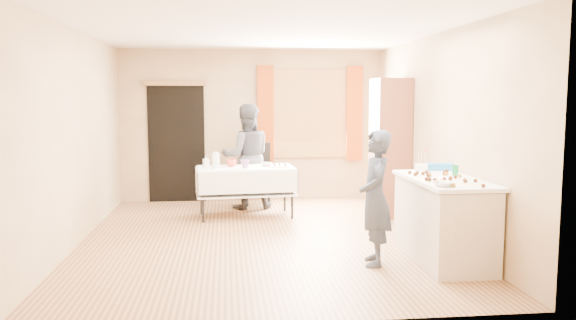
{
  "coord_description": "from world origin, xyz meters",
  "views": [
    {
      "loc": [
        -0.45,
        -6.98,
        1.78
      ],
      "look_at": [
        0.32,
        0.0,
        1.0
      ],
      "focal_mm": 35.0,
      "sensor_mm": 36.0,
      "label": 1
    }
  ],
  "objects": [
    {
      "name": "pastry_tray",
      "position": [
        0.34,
        1.28,
        0.76
      ],
      "size": [
        0.29,
        0.21,
        0.02
      ],
      "primitive_type": "cube",
      "rotation": [
        0.0,
        0.0,
        -0.05
      ],
      "color": "white",
      "rests_on": "party_table"
    },
    {
      "name": "small_bowl",
      "position": [
        0.15,
        1.43,
        0.78
      ],
      "size": [
        0.2,
        0.2,
        0.05
      ],
      "primitive_type": "imported",
      "rotation": [
        0.0,
        0.0,
        0.11
      ],
      "color": "white",
      "rests_on": "party_table"
    },
    {
      "name": "curtain_right",
      "position": [
        1.78,
        2.67,
        1.5
      ],
      "size": [
        0.28,
        0.06,
        1.65
      ],
      "primitive_type": "cube",
      "color": "#A34010",
      "rests_on": "wall_back"
    },
    {
      "name": "blue_basket",
      "position": [
        2.1,
        -0.5,
        0.95
      ],
      "size": [
        0.34,
        0.27,
        0.08
      ],
      "primitive_type": "cube",
      "rotation": [
        0.0,
        0.0,
        -0.24
      ],
      "color": "#2682D2",
      "rests_on": "counter"
    },
    {
      "name": "floor",
      "position": [
        0.0,
        0.0,
        -0.01
      ],
      "size": [
        4.5,
        5.5,
        0.02
      ],
      "primitive_type": "cube",
      "color": "#9E7047",
      "rests_on": "ground"
    },
    {
      "name": "chair",
      "position": [
        0.07,
        2.29,
        0.31
      ],
      "size": [
        0.44,
        0.44,
        1.03
      ],
      "rotation": [
        0.0,
        0.0,
        -0.04
      ],
      "color": "black",
      "rests_on": "floor"
    },
    {
      "name": "girl",
      "position": [
        1.11,
        -1.25,
        0.72
      ],
      "size": [
        0.62,
        0.49,
        1.44
      ],
      "primitive_type": "imported",
      "rotation": [
        0.0,
        0.0,
        -1.71
      ],
      "color": "#283043",
      "rests_on": "floor"
    },
    {
      "name": "bottle",
      "position": [
        -0.76,
        1.44,
        0.84
      ],
      "size": [
        0.13,
        0.13,
        0.17
      ],
      "primitive_type": "imported",
      "rotation": [
        0.0,
        0.0,
        0.4
      ],
      "color": "white",
      "rests_on": "party_table"
    },
    {
      "name": "window_frame",
      "position": [
        1.0,
        2.72,
        1.5
      ],
      "size": [
        1.32,
        0.06,
        1.52
      ],
      "primitive_type": "cube",
      "color": "olive",
      "rests_on": "wall_back"
    },
    {
      "name": "cup_rainbow",
      "position": [
        -0.18,
        1.21,
        0.81
      ],
      "size": [
        0.14,
        0.14,
        0.12
      ],
      "primitive_type": "imported",
      "rotation": [
        0.0,
        0.0,
        -0.04
      ],
      "color": "red",
      "rests_on": "party_table"
    },
    {
      "name": "wall_left",
      "position": [
        -2.26,
        0.0,
        1.3
      ],
      "size": [
        0.02,
        5.5,
        2.6
      ],
      "primitive_type": "cube",
      "color": "tan",
      "rests_on": "floor"
    },
    {
      "name": "wall_back",
      "position": [
        0.0,
        2.76,
        1.3
      ],
      "size": [
        4.5,
        0.02,
        2.6
      ],
      "primitive_type": "cube",
      "color": "tan",
      "rests_on": "floor"
    },
    {
      "name": "soda_can",
      "position": [
        2.08,
        -1.02,
        0.97
      ],
      "size": [
        0.09,
        0.09,
        0.12
      ],
      "primitive_type": "cylinder",
      "rotation": [
        0.0,
        0.0,
        -0.38
      ],
      "color": "#18944A",
      "rests_on": "counter"
    },
    {
      "name": "wall_front",
      "position": [
        0.0,
        -2.76,
        1.3
      ],
      "size": [
        4.5,
        0.02,
        2.6
      ],
      "primitive_type": "cube",
      "color": "tan",
      "rests_on": "floor"
    },
    {
      "name": "woman",
      "position": [
        -0.13,
        1.98,
        0.84
      ],
      "size": [
        0.93,
        0.78,
        1.68
      ],
      "primitive_type": "imported",
      "rotation": [
        0.0,
        0.0,
        3.23
      ],
      "color": "black",
      "rests_on": "floor"
    },
    {
      "name": "cup_red",
      "position": [
        -0.38,
        1.39,
        0.8
      ],
      "size": [
        0.23,
        0.23,
        0.11
      ],
      "primitive_type": "imported",
      "rotation": [
        0.0,
        0.0,
        0.37
      ],
      "color": "red",
      "rests_on": "party_table"
    },
    {
      "name": "door_lintel",
      "position": [
        -1.3,
        2.7,
        2.02
      ],
      "size": [
        1.05,
        0.06,
        0.08
      ],
      "primitive_type": "cube",
      "color": "olive",
      "rests_on": "wall_back"
    },
    {
      "name": "cabinet",
      "position": [
        1.99,
        1.19,
        1.03
      ],
      "size": [
        0.5,
        0.6,
        2.06
      ],
      "primitive_type": "cube",
      "color": "brown",
      "rests_on": "floor"
    },
    {
      "name": "doorway",
      "position": [
        -1.3,
        2.73,
        1.0
      ],
      "size": [
        0.95,
        0.04,
        2.0
      ],
      "primitive_type": "cube",
      "color": "black",
      "rests_on": "floor"
    },
    {
      "name": "counter",
      "position": [
        1.89,
        -1.19,
        0.45
      ],
      "size": [
        0.71,
        1.5,
        0.91
      ],
      "color": "beige",
      "rests_on": "floor"
    },
    {
      "name": "party_table",
      "position": [
        -0.17,
        1.34,
        0.45
      ],
      "size": [
        1.52,
        0.87,
        0.75
      ],
      "rotation": [
        0.0,
        0.0,
        0.08
      ],
      "color": "black",
      "rests_on": "floor"
    },
    {
      "name": "ceiling",
      "position": [
        0.0,
        0.0,
        2.61
      ],
      "size": [
        4.5,
        5.5,
        0.02
      ],
      "primitive_type": "cube",
      "color": "white",
      "rests_on": "floor"
    },
    {
      "name": "mixing_bowl",
      "position": [
        1.66,
        -1.74,
        0.93
      ],
      "size": [
        0.28,
        0.28,
        0.05
      ],
      "primitive_type": "imported",
      "rotation": [
        0.0,
        0.0,
        0.23
      ],
      "color": "white",
      "rests_on": "counter"
    },
    {
      "name": "window_pane",
      "position": [
        1.0,
        2.71,
        1.5
      ],
      "size": [
        1.2,
        0.02,
        1.4
      ],
      "primitive_type": "cube",
      "color": "white",
      "rests_on": "wall_back"
    },
    {
      "name": "curtain_left",
      "position": [
        0.22,
        2.67,
        1.5
      ],
      "size": [
        0.28,
        0.06,
        1.65
      ],
      "primitive_type": "cube",
      "color": "#A34010",
      "rests_on": "wall_back"
    },
    {
      "name": "pitcher",
      "position": [
        -0.61,
        1.19,
        0.86
      ],
      "size": [
        0.13,
        0.13,
        0.22
      ],
      "primitive_type": "cylinder",
      "rotation": [
        0.0,
        0.0,
        -0.19
      ],
      "color": "silver",
      "rests_on": "party_table"
    },
    {
      "name": "foam_block",
      "position": [
        1.85,
        -0.57,
        0.95
      ],
      "size": [
        0.18,
        0.15,
        0.08
      ],
      "primitive_type": "cube",
      "rotation": [
        0.0,
        0.0,
        -0.4
      ],
      "color": "white",
      "rests_on": "counter"
    },
    {
      "name": "cake_balls",
      "position": [
        1.83,
        -1.22,
        0.93
      ],
      "size": [
        0.51,
        1.13,
        0.04
      ],
      "color": "#3F2314",
      "rests_on": "counter"
    },
    {
      "name": "wall_right",
      "position": [
        2.26,
        0.0,
        1.3
      ],
      "size": [
        0.02,
        5.5,
        2.6
      ],
      "primitive_type": "cube",
      "color": "tan",
      "rests_on": "floor"
    }
  ]
}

